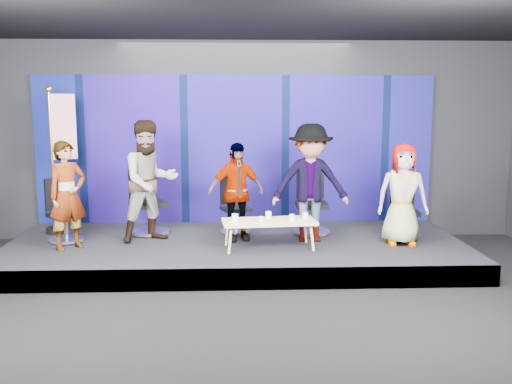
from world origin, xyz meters
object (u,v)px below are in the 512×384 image
chair_e (403,218)px  mug_b (261,219)px  chair_d (311,211)px  mug_d (292,217)px  chair_c (235,214)px  flag_stand (60,156)px  chair_b (148,211)px  panelist_c (236,192)px  mug_e (305,215)px  mug_c (268,215)px  panelist_d (310,183)px  panelist_e (403,194)px  chair_a (64,221)px  panelist_a (68,195)px  mug_a (235,218)px  panelist_b (150,181)px  coffee_table (269,222)px

chair_e → mug_b: (-2.32, -0.76, 0.15)m
chair_d → mug_d: chair_d is taller
chair_c → mug_b: chair_c is taller
flag_stand → chair_b: bearing=-27.5°
panelist_c → flag_stand: size_ratio=0.64×
mug_e → mug_c: bearing=176.2°
panelist_d → mug_e: panelist_d is taller
panelist_e → chair_e: bearing=74.0°
chair_a → mug_b: bearing=-56.8°
panelist_a → panelist_d: panelist_d is taller
panelist_a → mug_e: size_ratio=16.71×
flag_stand → mug_d: bearing=-40.7°
chair_b → flag_stand: 1.67m
mug_c → flag_stand: size_ratio=0.04×
panelist_e → mug_a: panelist_e is taller
mug_c → mug_e: 0.55m
chair_b → panelist_e: panelist_e is taller
mug_e → panelist_d: bearing=71.3°
chair_a → mug_d: (3.47, -0.58, 0.14)m
panelist_b → mug_e: bearing=-39.7°
mug_b → mug_e: mug_e is taller
chair_e → mug_d: bearing=-156.6°
panelist_b → chair_b: bearing=74.0°
mug_a → mug_e: (1.05, 0.14, -0.01)m
mug_b → flag_stand: (-3.20, 1.28, 0.81)m
chair_a → chair_c: 2.68m
mug_b → mug_d: (0.46, 0.11, 0.00)m
mug_a → chair_d: bearing=38.1°
panelist_b → chair_d: 2.65m
panelist_b → mug_e: panelist_b is taller
panelist_b → coffee_table: (1.81, -0.54, -0.55)m
chair_a → chair_e: bearing=-43.2°
mug_b → mug_d: 0.47m
mug_e → mug_d: bearing=-150.5°
panelist_c → coffee_table: 0.81m
chair_b → coffee_table: size_ratio=0.81×
mug_a → mug_c: size_ratio=1.02×
chair_c → flag_stand: size_ratio=0.39×
panelist_a → flag_stand: flag_stand is taller
mug_d → chair_b: bearing=154.9°
coffee_table → mug_c: bearing=90.2°
panelist_d → panelist_c: bearing=176.3°
chair_e → coffee_table: size_ratio=0.67×
mug_a → mug_b: bearing=-14.0°
chair_c → coffee_table: (0.50, -1.03, 0.08)m
panelist_d → panelist_e: size_ratio=1.18×
panelist_d → mug_d: size_ratio=19.88×
chair_d → panelist_d: size_ratio=0.62×
chair_b → mug_a: size_ratio=10.86×
chair_d → coffee_table: bearing=-127.6°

